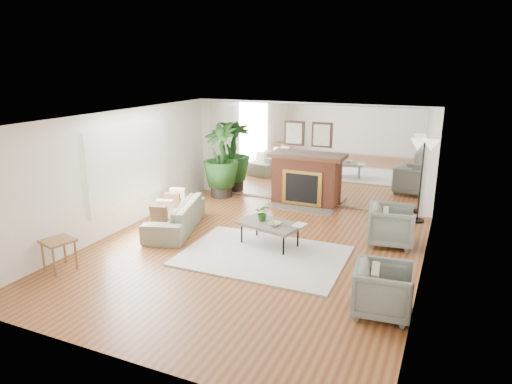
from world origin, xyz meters
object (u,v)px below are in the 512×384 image
at_px(fireplace, 304,179).
at_px(side_table, 58,245).
at_px(coffee_table, 270,225).
at_px(armchair_back, 391,226).
at_px(sofa, 175,216).
at_px(armchair_front, 383,290).
at_px(floor_lamp, 424,152).
at_px(potted_ficus, 221,158).

distance_m(fireplace, side_table, 5.85).
bearing_deg(fireplace, side_table, -116.96).
height_order(coffee_table, armchair_back, armchair_back).
xyz_separation_m(sofa, side_table, (-0.69, -2.47, 0.16)).
xyz_separation_m(fireplace, armchair_front, (2.60, -4.45, -0.30)).
distance_m(fireplace, sofa, 3.39).
bearing_deg(floor_lamp, side_table, -136.65).
bearing_deg(armchair_back, potted_ficus, 62.77).
distance_m(fireplace, potted_ficus, 2.27).
distance_m(armchair_back, potted_ficus, 4.89).
bearing_deg(armchair_front, potted_ficus, 42.28).
distance_m(coffee_table, armchair_back, 2.35).
distance_m(armchair_front, side_table, 5.31).
height_order(sofa, floor_lamp, floor_lamp).
bearing_deg(potted_ficus, coffee_table, -47.11).
xyz_separation_m(coffee_table, potted_ficus, (-2.45, 2.64, 0.61)).
bearing_deg(floor_lamp, fireplace, 176.63).
xyz_separation_m(armchair_front, floor_lamp, (0.10, 4.29, 1.21)).
bearing_deg(sofa, armchair_back, 85.94).
height_order(armchair_front, floor_lamp, floor_lamp).
height_order(coffee_table, side_table, side_table).
bearing_deg(fireplace, floor_lamp, -3.37).
distance_m(armchair_back, side_table, 6.06).
bearing_deg(armchair_front, floor_lamp, -7.45).
bearing_deg(coffee_table, armchair_back, 25.95).
xyz_separation_m(coffee_table, armchair_back, (2.12, 1.03, -0.04)).
relative_size(fireplace, armchair_back, 2.41).
xyz_separation_m(armchair_back, side_table, (-4.99, -3.44, 0.07)).
distance_m(armchair_back, armchair_front, 2.69).
relative_size(sofa, side_table, 3.49).
bearing_deg(potted_ficus, floor_lamp, 0.00).
bearing_deg(side_table, coffee_table, 40.03).
height_order(sofa, armchair_back, armchair_back).
bearing_deg(fireplace, potted_ficus, -175.92).
xyz_separation_m(armchair_front, side_table, (-5.25, -0.76, 0.09)).
distance_m(side_table, floor_lamp, 7.44).
bearing_deg(side_table, fireplace, 63.04).
relative_size(fireplace, floor_lamp, 1.11).
bearing_deg(sofa, potted_ficus, 169.16).
distance_m(armchair_back, floor_lamp, 2.03).
bearing_deg(floor_lamp, armchair_front, -91.34).
xyz_separation_m(side_table, floor_lamp, (5.35, 5.05, 1.12)).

